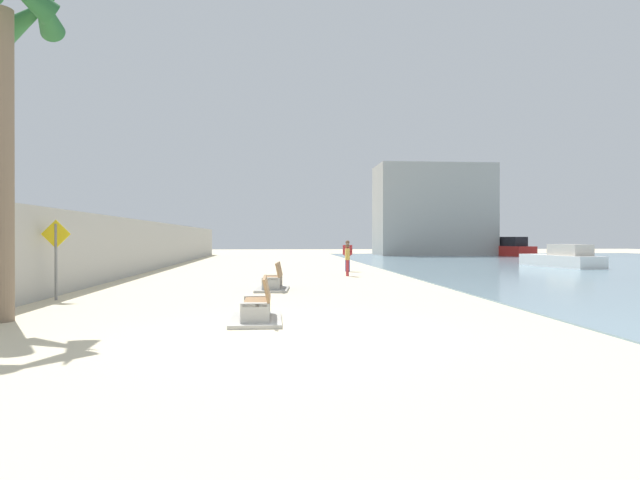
{
  "coord_description": "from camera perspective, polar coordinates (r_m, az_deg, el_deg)",
  "views": [
    {
      "loc": [
        -0.25,
        -10.45,
        1.83
      ],
      "look_at": [
        1.66,
        12.47,
        1.75
      ],
      "focal_mm": 30.59,
      "sensor_mm": 36.0,
      "label": 1
    }
  ],
  "objects": [
    {
      "name": "bench_near",
      "position": [
        12.1,
        -6.56,
        -7.39
      ],
      "size": [
        1.1,
        2.1,
        0.98
      ],
      "color": "#ADAAA3",
      "rests_on": "ground"
    },
    {
      "name": "person_walking",
      "position": [
        26.22,
        2.89,
        -1.83
      ],
      "size": [
        0.21,
        0.53,
        1.57
      ],
      "color": "#B22D33",
      "rests_on": "ground"
    },
    {
      "name": "boat_outer",
      "position": [
        58.93,
        18.85,
        -0.86
      ],
      "size": [
        3.75,
        7.76,
        1.92
      ],
      "color": "red",
      "rests_on": "water_bay"
    },
    {
      "name": "harbor_building",
      "position": [
        58.95,
        11.76,
        3.04
      ],
      "size": [
        12.0,
        6.0,
        9.51
      ],
      "primitive_type": "cube",
      "color": "#9E9E99",
      "rests_on": "ground"
    },
    {
      "name": "bench_far",
      "position": [
        19.22,
        -4.92,
        -4.57
      ],
      "size": [
        1.26,
        2.18,
        0.98
      ],
      "color": "#ADAAA3",
      "rests_on": "ground"
    },
    {
      "name": "pedestrian_sign",
      "position": [
        17.84,
        -25.9,
        -0.95
      ],
      "size": [
        0.85,
        0.08,
        2.38
      ],
      "color": "slate",
      "rests_on": "ground"
    },
    {
      "name": "palm_tree",
      "position": [
        14.36,
        -30.47,
        15.43
      ],
      "size": [
        2.88,
        2.93,
        7.89
      ],
      "color": "#7A6651",
      "rests_on": "ground"
    },
    {
      "name": "seawall",
      "position": [
        29.36,
        -19.06,
        -0.68
      ],
      "size": [
        0.8,
        64.0,
        2.77
      ],
      "primitive_type": "cube",
      "color": "#ADAAA3",
      "rests_on": "ground"
    },
    {
      "name": "person_standing",
      "position": [
        29.89,
        2.9,
        -1.39
      ],
      "size": [
        0.53,
        0.23,
        1.71
      ],
      "color": "navy",
      "rests_on": "ground"
    },
    {
      "name": "ground_plane",
      "position": [
        28.51,
        -4.25,
        -3.48
      ],
      "size": [
        120.0,
        120.0,
        0.0
      ],
      "primitive_type": "plane",
      "color": "beige"
    },
    {
      "name": "boat_mid_bay",
      "position": [
        37.23,
        24.01,
        -1.77
      ],
      "size": [
        2.6,
        6.38,
        1.41
      ],
      "color": "white",
      "rests_on": "water_bay"
    }
  ]
}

